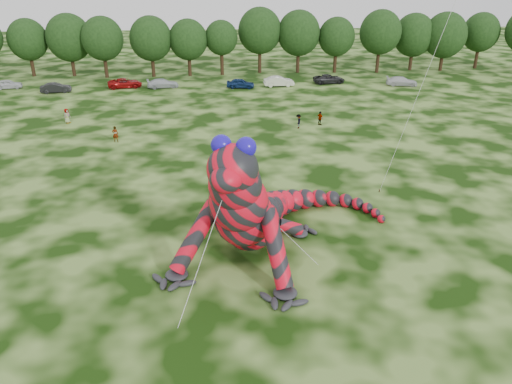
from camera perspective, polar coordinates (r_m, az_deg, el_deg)
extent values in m
plane|color=#16330A|center=(30.94, -3.73, -8.24)|extent=(240.00, 240.00, 0.00)
cylinder|color=silver|center=(37.96, 18.87, 12.60)|extent=(0.02, 0.02, 19.93)
cylinder|color=#382314|center=(41.35, 13.91, 0.14)|extent=(0.08, 0.08, 0.24)
imported|color=silver|center=(83.14, -26.49, 10.97)|extent=(4.14, 2.33, 1.33)
imported|color=black|center=(77.75, -21.91, 10.99)|extent=(4.38, 2.20, 1.38)
imported|color=#9C0D0E|center=(77.82, -14.75, 11.95)|extent=(5.32, 3.22, 1.38)
imported|color=silver|center=(76.58, -10.61, 12.11)|extent=(4.83, 2.66, 1.33)
imported|color=navy|center=(75.22, -1.78, 12.31)|extent=(4.27, 2.21, 1.39)
imported|color=silver|center=(76.37, 2.63, 12.52)|extent=(4.57, 1.81, 1.48)
imported|color=#232325|center=(79.17, 8.35, 12.68)|extent=(4.99, 2.68, 1.33)
imported|color=silver|center=(79.80, 16.32, 12.06)|extent=(4.86, 2.71, 1.33)
imported|color=gray|center=(61.87, -20.79, 8.14)|extent=(0.88, 0.98, 1.68)
imported|color=gray|center=(56.23, 4.87, 8.06)|extent=(0.83, 1.14, 1.57)
imported|color=gray|center=(53.45, -15.78, 6.39)|extent=(0.63, 0.42, 1.69)
imported|color=gray|center=(57.61, 7.34, 8.36)|extent=(0.83, 0.99, 1.59)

